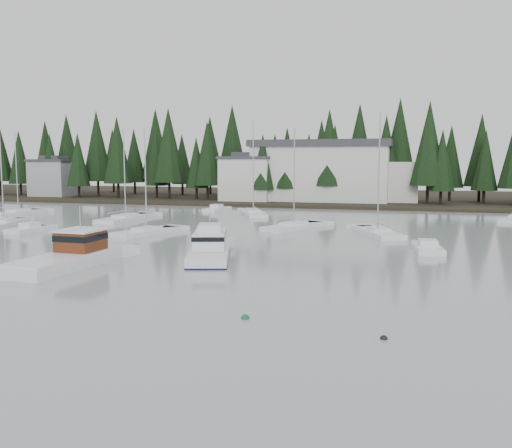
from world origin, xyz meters
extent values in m
plane|color=#90999B|center=(0.00, 0.00, 0.00)|extent=(260.00, 260.00, 0.00)
cube|color=black|center=(0.00, 97.00, 0.00)|extent=(240.00, 54.00, 1.00)
cube|color=silver|center=(-18.00, 79.00, 4.25)|extent=(9.00, 7.00, 7.50)
cube|color=#38383D|center=(-18.00, 79.00, 8.25)|extent=(9.54, 7.42, 0.50)
cube|color=#38383D|center=(-18.00, 79.00, 8.85)|extent=(4.95, 3.85, 0.80)
cube|color=#999EA0|center=(-60.00, 81.00, 4.00)|extent=(8.00, 7.00, 7.00)
cube|color=#38383D|center=(-60.00, 81.00, 7.75)|extent=(8.48, 7.42, 0.50)
cube|color=#38383D|center=(-60.00, 81.00, 8.35)|extent=(4.40, 3.85, 0.80)
cube|color=silver|center=(-5.00, 82.00, 5.50)|extent=(24.00, 10.00, 10.00)
cube|color=#38383D|center=(-5.00, 82.00, 10.80)|extent=(25.00, 11.00, 1.20)
cube|color=silver|center=(7.00, 84.00, 4.00)|extent=(10.00, 8.00, 7.00)
cube|color=white|center=(-13.15, 15.29, 0.11)|extent=(3.86, 10.34, 1.47)
cube|color=white|center=(-13.15, 15.29, 0.91)|extent=(3.78, 10.14, 0.14)
cube|color=#47240E|center=(-13.05, 17.32, 1.70)|extent=(2.92, 3.18, 1.59)
cube|color=white|center=(-13.05, 17.32, 2.55)|extent=(3.28, 3.61, 0.14)
cube|color=black|center=(-13.05, 17.32, 2.02)|extent=(2.99, 3.24, 0.45)
cylinder|color=#A5A8AD|center=(-13.05, 17.32, 3.51)|extent=(0.08, 0.08, 1.81)
cube|color=black|center=(-15.98, 15.41, -0.06)|extent=(1.52, 3.68, 0.62)
cube|color=white|center=(-4.22, 21.84, 0.13)|extent=(5.73, 10.25, 1.42)
cube|color=black|center=(-4.22, 21.84, 0.03)|extent=(5.77, 10.31, 0.20)
cube|color=white|center=(-4.36, 22.31, 1.51)|extent=(3.85, 5.59, 1.29)
cube|color=black|center=(-4.36, 22.31, 1.83)|extent=(3.92, 5.66, 0.36)
cube|color=white|center=(-4.36, 22.31, 2.45)|extent=(2.47, 2.96, 0.58)
cylinder|color=#A5A8AD|center=(-4.36, 22.31, 3.16)|extent=(0.10, 0.10, 0.98)
cube|color=white|center=(-10.81, 57.70, -0.03)|extent=(6.50, 9.92, 1.05)
cube|color=white|center=(-10.81, 57.70, 0.62)|extent=(3.07, 3.77, 0.30)
cylinder|color=#A5A8AD|center=(-10.81, 57.70, 7.07)|extent=(0.14, 0.14, 13.15)
cube|color=white|center=(-36.28, 36.97, -0.03)|extent=(5.22, 9.44, 1.05)
cube|color=white|center=(-36.28, 36.97, 0.62)|extent=(2.72, 3.49, 0.30)
cylinder|color=#A5A8AD|center=(-36.28, 36.97, 6.34)|extent=(0.14, 0.14, 11.68)
cube|color=white|center=(-1.82, 43.26, -0.03)|extent=(6.40, 9.63, 1.05)
cube|color=white|center=(-1.82, 43.26, 0.62)|extent=(3.13, 3.70, 0.30)
cylinder|color=#A5A8AD|center=(-1.82, 43.26, 5.99)|extent=(0.14, 0.14, 10.99)
cube|color=white|center=(7.82, 40.39, -0.03)|extent=(6.30, 9.59, 1.05)
cube|color=white|center=(7.82, 40.39, 0.62)|extent=(3.03, 3.66, 0.30)
cylinder|color=#A5A8AD|center=(7.82, 40.39, 6.65)|extent=(0.14, 0.14, 12.31)
cube|color=white|center=(-15.93, 34.17, -0.03)|extent=(5.16, 8.71, 1.05)
cube|color=white|center=(-15.93, 34.17, 0.62)|extent=(2.69, 3.27, 0.30)
cylinder|color=#A5A8AD|center=(-15.93, 34.17, 5.84)|extent=(0.14, 0.14, 10.69)
cube|color=white|center=(-43.85, 49.21, -0.03)|extent=(3.52, 8.93, 1.05)
cube|color=white|center=(-43.85, 49.21, 0.62)|extent=(2.22, 3.12, 0.30)
cylinder|color=#A5A8AD|center=(-43.85, 49.21, 6.20)|extent=(0.14, 0.14, 11.40)
cube|color=white|center=(-25.10, 46.49, -0.03)|extent=(3.19, 11.05, 1.05)
cube|color=white|center=(-25.10, 46.49, 0.62)|extent=(2.15, 3.78, 0.30)
cylinder|color=#A5A8AD|center=(-25.10, 46.49, 6.22)|extent=(0.14, 0.14, 11.44)
cube|color=white|center=(-29.27, 32.55, 0.05)|extent=(2.85, 5.55, 0.90)
cube|color=white|center=(-29.27, 32.55, 0.75)|extent=(1.70, 1.87, 0.55)
cube|color=white|center=(12.75, 30.38, 0.05)|extent=(2.86, 5.97, 0.90)
cube|color=white|center=(12.75, 30.38, 0.75)|extent=(1.70, 2.00, 0.55)
cube|color=white|center=(-18.05, 62.34, 0.05)|extent=(2.99, 5.47, 0.90)
cube|color=white|center=(-18.05, 62.34, 0.75)|extent=(1.74, 1.88, 0.55)
sphere|color=#145933|center=(3.55, 5.92, 0.00)|extent=(0.44, 0.44, 0.44)
sphere|color=black|center=(10.41, 4.46, 0.00)|extent=(0.35, 0.35, 0.35)
camera|label=1|loc=(11.57, -20.70, 7.92)|focal=40.00mm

